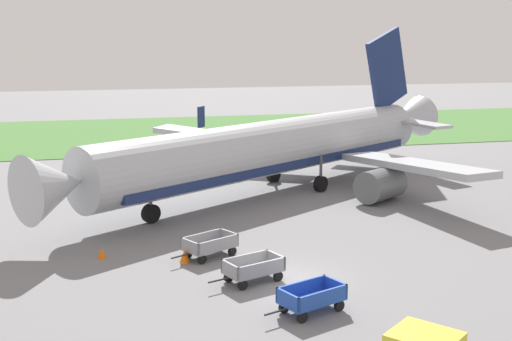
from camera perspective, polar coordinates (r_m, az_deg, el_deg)
name	(u,v)px	position (r m, az deg, el deg)	size (l,w,h in m)	color
ground_plane	(288,280)	(30.23, 2.69, -9.26)	(220.00, 220.00, 0.00)	slate
grass_strip	(171,133)	(75.27, -7.25, 3.19)	(220.00, 28.00, 0.06)	#477A38
airplane	(283,147)	(46.58, 2.31, 2.00)	(33.38, 28.03, 11.34)	#B2B7BC
baggage_cart_nearest	(312,297)	(26.81, 4.73, -10.67)	(3.56, 2.25, 1.07)	#234CB2
baggage_cart_second_in_row	(253,269)	(29.82, -0.25, -8.31)	(3.58, 2.20, 1.07)	gray
baggage_cart_third_in_row	(210,245)	(33.08, -3.93, -6.32)	(3.47, 2.42, 1.07)	gray
traffic_cone_near_plane	(102,253)	(33.75, -12.94, -6.81)	(0.42, 0.42, 0.56)	orange
traffic_cone_mid_apron	(185,256)	(32.49, -6.06, -7.20)	(0.50, 0.50, 0.66)	orange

